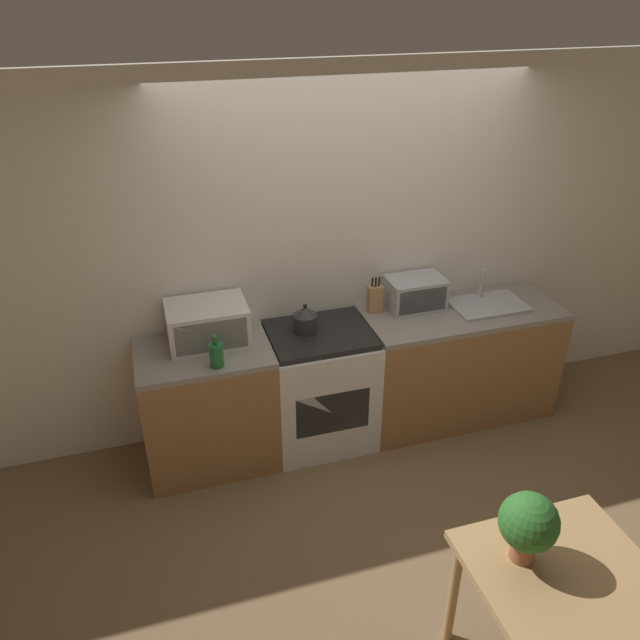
# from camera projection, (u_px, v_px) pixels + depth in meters

# --- Properties ---
(ground_plane) EXTENTS (16.00, 16.00, 0.00)m
(ground_plane) POSITION_uv_depth(u_px,v_px,m) (388.00, 486.00, 4.22)
(ground_plane) COLOR brown
(wall_back) EXTENTS (10.00, 0.06, 2.60)m
(wall_back) POSITION_uv_depth(u_px,v_px,m) (345.00, 254.00, 4.41)
(wall_back) COLOR silver
(wall_back) RESTS_ON ground_plane
(counter_left_run) EXTENTS (0.88, 0.62, 0.90)m
(counter_left_run) POSITION_uv_depth(u_px,v_px,m) (208.00, 406.00, 4.27)
(counter_left_run) COLOR olive
(counter_left_run) RESTS_ON ground_plane
(counter_right_run) EXTENTS (1.46, 0.62, 0.90)m
(counter_right_run) POSITION_uv_depth(u_px,v_px,m) (456.00, 362.00, 4.75)
(counter_right_run) COLOR olive
(counter_right_run) RESTS_ON ground_plane
(stove_range) EXTENTS (0.72, 0.62, 0.90)m
(stove_range) POSITION_uv_depth(u_px,v_px,m) (320.00, 386.00, 4.47)
(stove_range) COLOR silver
(stove_range) RESTS_ON ground_plane
(kettle) EXTENTS (0.17, 0.17, 0.21)m
(kettle) POSITION_uv_depth(u_px,v_px,m) (305.00, 319.00, 4.22)
(kettle) COLOR #2D2D2D
(kettle) RESTS_ON stove_range
(microwave) EXTENTS (0.52, 0.38, 0.27)m
(microwave) POSITION_uv_depth(u_px,v_px,m) (208.00, 323.00, 4.08)
(microwave) COLOR silver
(microwave) RESTS_ON counter_left_run
(bottle) EXTENTS (0.09, 0.09, 0.22)m
(bottle) POSITION_uv_depth(u_px,v_px,m) (216.00, 354.00, 3.84)
(bottle) COLOR #1E662D
(bottle) RESTS_ON counter_left_run
(knife_block) EXTENTS (0.10, 0.06, 0.27)m
(knife_block) POSITION_uv_depth(u_px,v_px,m) (375.00, 299.00, 4.45)
(knife_block) COLOR tan
(knife_block) RESTS_ON counter_right_run
(toaster_oven) EXTENTS (0.41, 0.28, 0.23)m
(toaster_oven) POSITION_uv_depth(u_px,v_px,m) (415.00, 293.00, 4.51)
(toaster_oven) COLOR #ADAFB5
(toaster_oven) RESTS_ON counter_right_run
(sink_basin) EXTENTS (0.54, 0.35, 0.24)m
(sink_basin) POSITION_uv_depth(u_px,v_px,m) (488.00, 304.00, 4.58)
(sink_basin) COLOR #ADAFB5
(sink_basin) RESTS_ON counter_right_run
(dining_table) EXTENTS (0.80, 0.78, 0.74)m
(dining_table) POSITION_uv_depth(u_px,v_px,m) (565.00, 592.00, 2.76)
(dining_table) COLOR tan
(dining_table) RESTS_ON ground_plane
(potted_plant) EXTENTS (0.26, 0.26, 0.35)m
(potted_plant) POSITION_uv_depth(u_px,v_px,m) (528.00, 524.00, 2.70)
(potted_plant) COLOR #9E5B3D
(potted_plant) RESTS_ON dining_table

